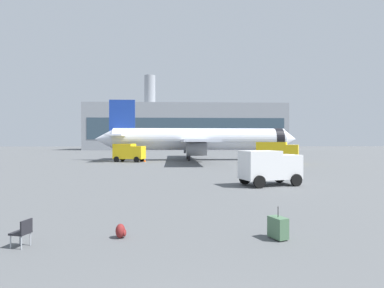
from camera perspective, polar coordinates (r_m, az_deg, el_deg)
name	(u,v)px	position (r m, az deg, el deg)	size (l,w,h in m)	color
airplane_at_gate	(198,139)	(54.76, 1.16, 0.87)	(35.67, 32.09, 10.50)	silver
service_truck	(129,152)	(50.86, -11.50, -1.42)	(5.19, 3.49, 2.90)	yellow
fuel_truck	(277,151)	(48.35, 15.28, -1.33)	(6.46, 4.60, 3.20)	yellow
cargo_van	(269,166)	(23.97, 13.99, -3.94)	(4.78, 3.34, 2.60)	white
safety_cone_near	(273,158)	(56.66, 14.67, -2.47)	(0.44, 0.44, 0.78)	#F2590C
safety_cone_mid	(265,161)	(48.87, 13.21, -3.01)	(0.44, 0.44, 0.66)	#F2590C
safety_cone_far	(145,160)	(50.68, -8.69, -2.87)	(0.44, 0.44, 0.66)	#F2590C
rolling_suitcase	(278,227)	(11.21, 15.48, -14.54)	(0.62, 0.75, 1.10)	#476B4C
traveller_backpack	(121,231)	(11.26, -12.94, -15.30)	(0.36, 0.40, 0.48)	maroon
gate_chair	(23,231)	(11.33, -28.64, -13.86)	(0.59, 0.59, 0.86)	black
terminal_building	(186,127)	(126.10, -1.16, 3.09)	(77.22, 21.69, 29.82)	gray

